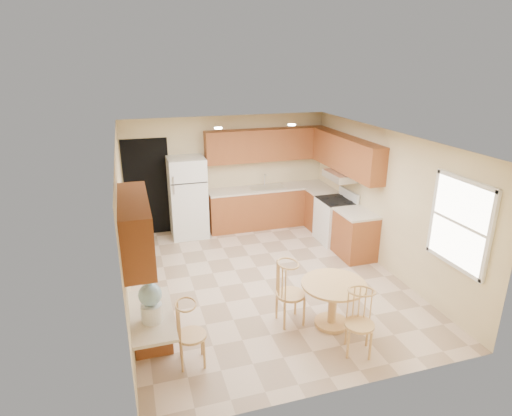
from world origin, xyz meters
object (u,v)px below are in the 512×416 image
object	(u,v)px
chair_table_a	(293,290)
chair_table_b	(363,320)
dining_table	(333,298)
chair_desk	(192,331)
water_crock	(151,302)
stove	(335,220)
refrigerator	(188,197)

from	to	relation	value
chair_table_a	chair_table_b	distance (m)	1.08
dining_table	chair_table_b	xyz separation A→B (m)	(0.05, -0.73, 0.09)
chair_table_a	chair_table_b	world-z (taller)	chair_table_a
chair_desk	water_crock	bearing A→B (deg)	-86.86
chair_table_b	water_crock	size ratio (longest dim) A/B	1.59
stove	chair_desk	bearing A→B (deg)	-138.92
water_crock	chair_table_a	bearing A→B (deg)	13.34
chair_table_b	chair_desk	bearing A→B (deg)	11.99
stove	water_crock	xyz separation A→B (m)	(-3.92, -3.03, 0.55)
stove	chair_table_a	bearing A→B (deg)	-127.51
chair_table_a	chair_desk	bearing A→B (deg)	-74.75
refrigerator	chair_desk	bearing A→B (deg)	-98.04
chair_table_a	chair_table_b	xyz separation A→B (m)	(0.60, -0.89, -0.05)
water_crock	chair_table_b	bearing A→B (deg)	-9.50
chair_table_b	chair_desk	size ratio (longest dim) A/B	1.03
refrigerator	stove	bearing A→B (deg)	-22.99
chair_table_a	water_crock	world-z (taller)	water_crock
refrigerator	chair_table_b	world-z (taller)	refrigerator
chair_table_b	water_crock	xyz separation A→B (m)	(-2.56, 0.43, 0.48)
chair_table_a	stove	bearing A→B (deg)	140.54
chair_desk	chair_table_a	bearing A→B (deg)	110.68
chair_table_b	water_crock	distance (m)	2.64
chair_desk	water_crock	world-z (taller)	water_crock
refrigerator	stove	xyz separation A→B (m)	(2.88, -1.22, -0.39)
stove	chair_desk	size ratio (longest dim) A/B	1.27
chair_table_b	dining_table	bearing A→B (deg)	-62.70
refrigerator	chair_table_a	size ratio (longest dim) A/B	1.80
stove	chair_table_b	bearing A→B (deg)	-111.58
dining_table	water_crock	world-z (taller)	water_crock
stove	dining_table	size ratio (longest dim) A/B	1.19
chair_table_a	chair_desk	distance (m)	1.58
stove	chair_desk	xyz separation A→B (m)	(-3.47, -3.03, 0.05)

